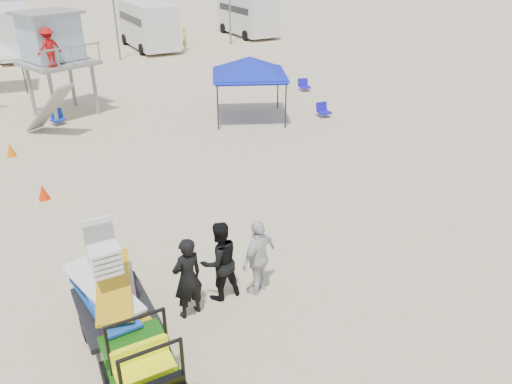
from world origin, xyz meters
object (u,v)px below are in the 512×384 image
man_left (188,278)px  lifeguard_tower (52,41)px  utility_cart (147,377)px  surf_trailer (111,292)px  canopy_blue (249,60)px

man_left → lifeguard_tower: size_ratio=0.43×
utility_cart → surf_trailer: (0.00, 2.33, 0.14)m
lifeguard_tower → canopy_blue: lifeguard_tower is taller
utility_cart → man_left: 2.54m
lifeguard_tower → canopy_blue: bearing=-32.4°
man_left → canopy_blue: size_ratio=0.48×
surf_trailer → canopy_blue: 14.10m
man_left → surf_trailer: bearing=-22.6°
man_left → canopy_blue: 13.45m
man_left → lifeguard_tower: 15.97m
man_left → canopy_blue: canopy_blue is taller
canopy_blue → man_left: bearing=-123.3°
surf_trailer → lifeguard_tower: bearing=84.4°
surf_trailer → man_left: (1.52, -0.30, 0.02)m
man_left → lifeguard_tower: bearing=-101.4°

